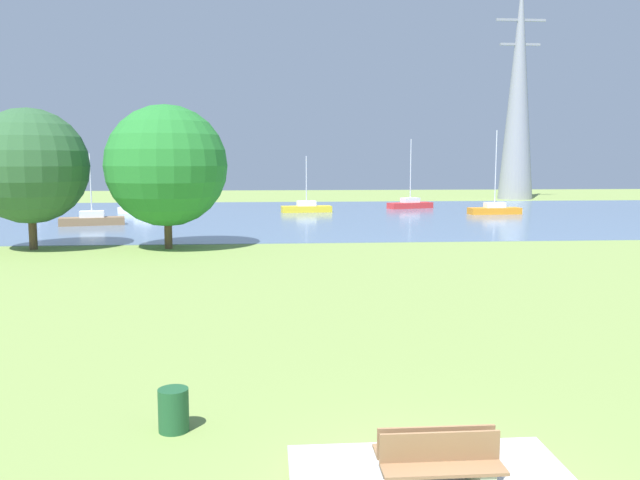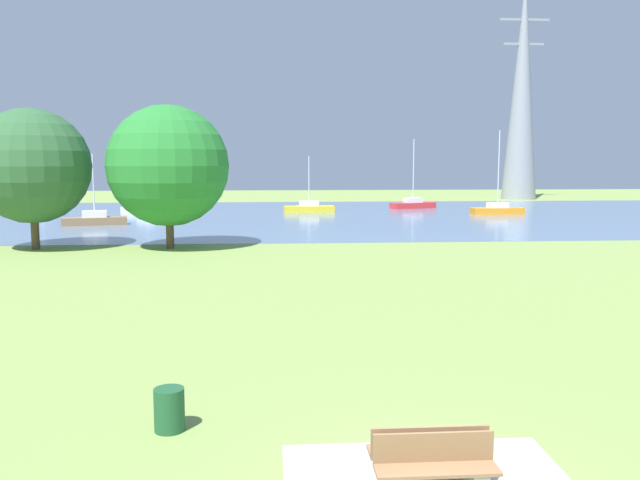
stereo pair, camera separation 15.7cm
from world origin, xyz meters
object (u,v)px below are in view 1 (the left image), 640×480
Objects in this scene: sailboat_brown at (92,220)px; sailboat_white at (145,209)px; litter_bin at (174,410)px; sailboat_red at (410,204)px; tree_mid_shore at (29,166)px; sailboat_blue at (38,205)px; bench_facing_water at (433,455)px; tree_west_far at (166,166)px; sailboat_yellow at (306,208)px; sailboat_orange at (494,209)px; bench_facing_inland at (442,471)px; electricity_pylon at (519,88)px.

sailboat_white is (1.94, 11.25, -0.00)m from sailboat_brown.
sailboat_white reaches higher than litter_bin.
sailboat_red is (28.38, 15.85, 0.02)m from sailboat_brown.
sailboat_red is at bearing 46.81° from tree_mid_shore.
bench_facing_water is at bearing -66.43° from sailboat_blue.
bench_facing_water is 59.36m from sailboat_red.
bench_facing_water is 0.22× the size of tree_west_far.
sailboat_yellow is 0.67× the size of tree_west_far.
sailboat_blue is at bearing 168.24° from sailboat_orange.
sailboat_yellow reaches higher than bench_facing_inland.
tree_mid_shore reaches higher than sailboat_white.
litter_bin is at bearing -106.57° from sailboat_red.
tree_west_far is (-20.47, -30.04, 4.21)m from sailboat_red.
sailboat_white is at bearing 173.89° from sailboat_orange.
litter_bin is at bearing -73.51° from sailboat_brown.
litter_bin is at bearing -79.08° from sailboat_white.
sailboat_yellow is 0.69× the size of tree_mid_shore.
sailboat_brown is at bearing 110.84° from bench_facing_water.
sailboat_brown reaches higher than sailboat_yellow.
tree_west_far is at bearing -60.84° from sailboat_brown.
sailboat_brown is at bearing 110.60° from bench_facing_inland.
sailboat_brown is 0.19× the size of electricity_pylon.
sailboat_brown is (-11.80, 39.87, 0.05)m from litter_bin.
bench_facing_inland is 45.67m from sailboat_brown.
sailboat_blue is (-9.75, 16.99, 0.01)m from sailboat_brown.
sailboat_blue reaches higher than sailboat_yellow.
sailboat_brown is at bearing -60.14° from sailboat_blue.
sailboat_brown reaches higher than bench_facing_water.
sailboat_blue is 36.08m from tree_west_far.
litter_bin is at bearing -96.06° from sailboat_yellow.
sailboat_white is at bearing -26.11° from sailboat_blue.
sailboat_brown is 20.71m from sailboat_yellow.
litter_bin is 0.15× the size of sailboat_yellow.
bench_facing_inland is 0.22× the size of tree_west_far.
bench_facing_water is 0.23× the size of tree_mid_shore.
tree_west_far reaches higher than sailboat_blue.
bench_facing_inland is 65.08m from sailboat_blue.
sailboat_orange reaches higher than sailboat_brown.
sailboat_white is at bearing -179.26° from sailboat_yellow.
tree_mid_shore is (-16.86, -25.41, 4.21)m from sailboat_yellow.
tree_mid_shore is (0.39, -13.96, 4.21)m from sailboat_brown.
tree_mid_shore is 7.52m from tree_west_far.
bench_facing_inland is at bearing -110.13° from sailboat_orange.
sailboat_white is 0.68× the size of tree_mid_shore.
tree_west_far is at bearing -76.79° from sailboat_white.
bench_facing_inland reaches higher than litter_bin.
sailboat_orange is 1.44× the size of sailboat_white.
sailboat_red is 1.33× the size of sailboat_yellow.
electricity_pylon is (43.79, 20.52, 13.73)m from sailboat_white.
sailboat_red is (-6.20, 8.09, -0.01)m from sailboat_orange.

